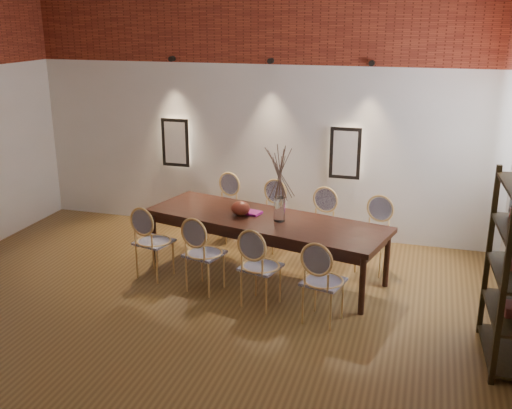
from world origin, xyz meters
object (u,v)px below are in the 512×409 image
(chair_near_d, at_px, (324,281))
(bowl, at_px, (241,208))
(chair_far_a, at_px, (222,208))
(vase, at_px, (280,209))
(dining_table, at_px, (265,246))
(chair_far_b, at_px, (268,217))
(chair_far_c, at_px, (318,226))
(chair_near_a, at_px, (154,242))
(chair_far_d, at_px, (373,237))
(chair_near_c, at_px, (261,267))
(chair_near_b, at_px, (205,253))
(book, at_px, (251,212))

(chair_near_d, xyz_separation_m, bowl, (-1.26, 1.06, 0.37))
(bowl, bearing_deg, chair_far_a, 121.12)
(vase, bearing_deg, dining_table, 166.10)
(dining_table, distance_m, chair_far_b, 0.87)
(chair_near_d, bearing_deg, chair_far_c, 116.40)
(chair_near_a, relative_size, vase, 3.13)
(chair_near_d, height_order, chair_far_b, same)
(chair_near_d, relative_size, chair_far_c, 1.00)
(chair_far_b, bearing_deg, chair_far_c, -180.00)
(chair_far_d, height_order, vase, vase)
(chair_far_b, relative_size, chair_far_d, 1.00)
(chair_near_d, relative_size, chair_far_b, 1.00)
(chair_near_c, relative_size, chair_far_b, 1.00)
(chair_far_b, bearing_deg, bowl, 93.89)
(chair_near_a, distance_m, chair_far_d, 2.78)
(chair_near_c, height_order, chair_near_d, same)
(chair_near_b, height_order, bowl, chair_near_b)
(chair_near_d, distance_m, bowl, 1.69)
(chair_far_b, distance_m, chair_far_c, 0.77)
(chair_near_b, bearing_deg, chair_near_a, 180.00)
(bowl, distance_m, book, 0.16)
(chair_far_b, xyz_separation_m, bowl, (-0.14, -0.81, 0.37))
(chair_near_a, relative_size, chair_far_a, 1.00)
(chair_far_a, relative_size, chair_far_b, 1.00)
(chair_far_d, height_order, bowl, chair_far_d)
(chair_near_b, relative_size, chair_far_a, 1.00)
(bowl, bearing_deg, chair_far_c, 35.25)
(chair_near_a, xyz_separation_m, chair_far_c, (1.86, 1.13, 0.00))
(chair_near_b, height_order, chair_far_c, same)
(chair_far_c, xyz_separation_m, book, (-0.78, -0.54, 0.30))
(vase, distance_m, bowl, 0.54)
(dining_table, height_order, chair_near_d, chair_near_d)
(chair_near_b, height_order, chair_far_d, same)
(chair_far_d, xyz_separation_m, bowl, (-1.64, -0.44, 0.37))
(book, bearing_deg, vase, -21.57)
(chair_far_a, bearing_deg, dining_table, 146.12)
(chair_near_d, relative_size, bowl, 3.92)
(book, bearing_deg, chair_far_c, 34.59)
(chair_far_d, relative_size, vase, 3.13)
(vase, bearing_deg, chair_near_d, -53.06)
(book, bearing_deg, chair_far_b, 86.98)
(chair_far_a, distance_m, vase, 1.62)
(chair_far_d, bearing_deg, chair_near_b, 45.20)
(bowl, bearing_deg, chair_near_c, -59.36)
(chair_near_a, height_order, chair_far_b, same)
(chair_near_c, bearing_deg, chair_far_a, 134.80)
(vase, relative_size, bowl, 1.25)
(chair_far_a, bearing_deg, chair_far_c, -180.00)
(chair_near_b, height_order, book, chair_near_b)
(chair_far_c, bearing_deg, chair_far_b, 0.00)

